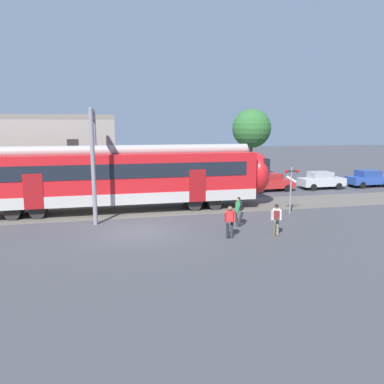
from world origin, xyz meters
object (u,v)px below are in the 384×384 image
object	(u,v)px
pedestrian_green	(239,209)
pedestrian_white	(276,217)
crossing_signal	(291,183)
pedestrian_red	(230,219)
parked_car_silver	(321,180)
parked_car_red	(270,182)
parked_car_blue	(368,178)

from	to	relation	value
pedestrian_green	pedestrian_white	distance (m)	2.53
pedestrian_green	crossing_signal	xyz separation A→B (m)	(4.22, 2.07, 1.02)
pedestrian_red	parked_car_silver	distance (m)	17.88
parked_car_red	crossing_signal	xyz separation A→B (m)	(-2.48, -8.35, 1.23)
pedestrian_white	parked_car_blue	bearing A→B (deg)	39.56
pedestrian_red	pedestrian_white	distance (m)	2.39
pedestrian_green	parked_car_red	distance (m)	12.39
pedestrian_red	parked_car_red	world-z (taller)	pedestrian_red
pedestrian_green	pedestrian_white	size ratio (longest dim) A/B	1.00
parked_car_silver	pedestrian_green	bearing A→B (deg)	-138.19
parked_car_silver	pedestrian_white	bearing A→B (deg)	-129.60
pedestrian_green	crossing_signal	world-z (taller)	crossing_signal
pedestrian_green	parked_car_blue	bearing A→B (deg)	32.30
pedestrian_red	crossing_signal	size ratio (longest dim) A/B	0.56
parked_car_blue	parked_car_red	bearing A→B (deg)	-179.74
parked_car_silver	crossing_signal	distance (m)	11.23
parked_car_silver	crossing_signal	xyz separation A→B (m)	(-7.42, -8.35, 1.23)
pedestrian_green	parked_car_silver	bearing A→B (deg)	41.81
parked_car_red	parked_car_silver	xyz separation A→B (m)	(4.94, -0.01, 0.00)
pedestrian_white	parked_car_silver	distance (m)	16.42
parked_car_red	parked_car_blue	world-z (taller)	same
parked_car_blue	pedestrian_green	bearing A→B (deg)	-147.70
pedestrian_white	parked_car_silver	size ratio (longest dim) A/B	0.42
pedestrian_red	parked_car_silver	size ratio (longest dim) A/B	0.42
parked_car_red	pedestrian_red	bearing A→B (deg)	-122.46
pedestrian_white	pedestrian_green	bearing A→B (deg)	117.63
pedestrian_red	parked_car_red	xyz separation A→B (m)	(7.91, 12.43, -0.21)
pedestrian_red	pedestrian_green	distance (m)	2.35
pedestrian_red	pedestrian_green	bearing A→B (deg)	59.00
pedestrian_green	pedestrian_white	world-z (taller)	same
pedestrian_white	parked_car_silver	bearing A→B (deg)	50.40
pedestrian_red	pedestrian_white	xyz separation A→B (m)	(2.38, -0.23, 0.00)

